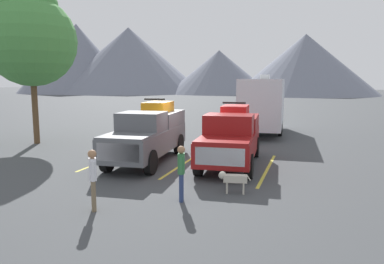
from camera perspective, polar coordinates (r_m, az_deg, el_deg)
ground_plane at (r=16.10m, az=-0.67°, el=-4.52°), size 240.00×240.00×0.00m
pickup_truck_a at (r=16.13m, az=-6.70°, el=-0.10°), size 2.46×6.03×2.68m
pickup_truck_b at (r=15.46m, az=6.08°, el=-0.62°), size 2.53×5.83×2.56m
lot_stripe_a at (r=17.17m, az=-12.16°, el=-3.89°), size 0.12×5.50×0.01m
lot_stripe_b at (r=15.73m, az=-1.14°, el=-4.81°), size 0.12×5.50×0.01m
lot_stripe_c at (r=14.97m, az=11.54°, el=-5.65°), size 0.12×5.50×0.01m
camper_trailer_a at (r=24.45m, az=10.90°, el=4.47°), size 2.95×8.24×3.83m
person_a at (r=10.73m, az=-1.66°, el=-5.81°), size 0.25×0.35×1.64m
person_b at (r=10.31m, az=-15.05°, el=-6.55°), size 0.30×0.32×1.68m
dog at (r=11.65m, az=6.25°, el=-7.15°), size 1.00×0.39×0.69m
tree_a at (r=22.13m, az=-23.75°, el=13.78°), size 4.80×4.80×8.90m
mountain_ridge at (r=89.31m, az=5.85°, el=10.46°), size 149.13×39.31×17.63m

